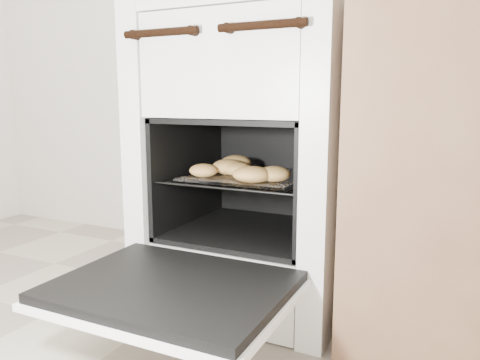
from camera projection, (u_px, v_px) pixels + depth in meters
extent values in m
cube|color=silver|center=(262.00, 154.00, 1.57)|extent=(0.63, 0.67, 0.97)
cylinder|color=black|center=(160.00, 32.00, 1.25)|extent=(0.23, 0.02, 0.02)
cylinder|color=black|center=(261.00, 25.00, 1.13)|extent=(0.23, 0.02, 0.02)
cube|color=black|center=(172.00, 287.00, 1.13)|extent=(0.55, 0.42, 0.03)
cube|color=silver|center=(172.00, 294.00, 1.13)|extent=(0.57, 0.44, 0.02)
cylinder|color=black|center=(191.00, 172.00, 1.60)|extent=(0.01, 0.44, 0.01)
cylinder|color=black|center=(320.00, 183.00, 1.41)|extent=(0.01, 0.44, 0.01)
cylinder|color=black|center=(221.00, 188.00, 1.32)|extent=(0.45, 0.01, 0.01)
cylinder|color=black|center=(275.00, 168.00, 1.69)|extent=(0.45, 0.01, 0.01)
cylinder|color=black|center=(201.00, 173.00, 1.58)|extent=(0.01, 0.42, 0.01)
cylinder|color=black|center=(217.00, 174.00, 1.56)|extent=(0.01, 0.42, 0.01)
cylinder|color=black|center=(234.00, 176.00, 1.53)|extent=(0.01, 0.42, 0.01)
cylinder|color=black|center=(251.00, 177.00, 1.50)|extent=(0.01, 0.42, 0.01)
cylinder|color=black|center=(269.00, 179.00, 1.48)|extent=(0.01, 0.42, 0.01)
cylinder|color=black|center=(288.00, 180.00, 1.45)|extent=(0.01, 0.42, 0.01)
cylinder|color=black|center=(308.00, 182.00, 1.42)|extent=(0.01, 0.42, 0.01)
cube|color=white|center=(249.00, 176.00, 1.48)|extent=(0.36, 0.32, 0.01)
ellipsoid|color=tan|center=(229.00, 167.00, 1.49)|extent=(0.11, 0.11, 0.05)
ellipsoid|color=tan|center=(256.00, 174.00, 1.35)|extent=(0.13, 0.13, 0.04)
ellipsoid|color=tan|center=(252.00, 174.00, 1.35)|extent=(0.15, 0.15, 0.05)
ellipsoid|color=tan|center=(237.00, 169.00, 1.47)|extent=(0.12, 0.12, 0.04)
ellipsoid|color=tan|center=(204.00, 170.00, 1.45)|extent=(0.09, 0.09, 0.04)
ellipsoid|color=tan|center=(236.00, 162.00, 1.59)|extent=(0.12, 0.12, 0.05)
ellipsoid|color=tan|center=(274.00, 174.00, 1.37)|extent=(0.13, 0.13, 0.04)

